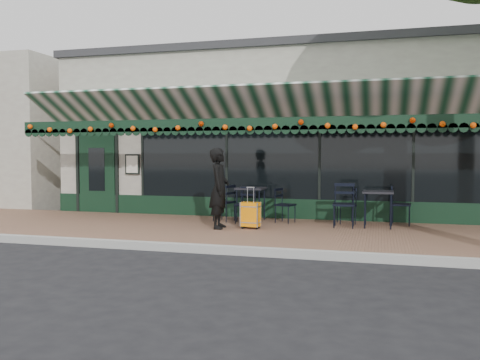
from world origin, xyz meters
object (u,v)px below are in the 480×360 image
(chair_a_front, at_px, (344,205))
(suitcase, at_px, (251,215))
(chair_b_right, at_px, (285,205))
(cafe_table_a, at_px, (378,195))
(chair_a_right, at_px, (401,205))
(chair_b_front, at_px, (245,205))
(cafe_table_b, at_px, (251,191))
(chair_b_left, at_px, (224,203))
(chair_a_left, at_px, (346,205))
(woman, at_px, (219,188))

(chair_a_front, bearing_deg, suitcase, -159.90)
(chair_a_front, height_order, chair_b_right, chair_a_front)
(cafe_table_a, xyz_separation_m, chair_a_right, (0.51, 0.53, -0.27))
(suitcase, height_order, chair_b_front, suitcase)
(cafe_table_b, relative_size, chair_b_left, 0.91)
(chair_a_left, height_order, chair_a_right, chair_a_right)
(woman, distance_m, cafe_table_b, 1.45)
(suitcase, height_order, cafe_table_a, suitcase)
(chair_a_right, xyz_separation_m, chair_b_right, (-2.63, -0.35, -0.04))
(woman, distance_m, chair_a_front, 2.80)
(chair_a_right, bearing_deg, chair_b_front, 104.66)
(chair_a_right, xyz_separation_m, chair_a_front, (-1.24, -0.72, 0.03))
(cafe_table_b, xyz_separation_m, chair_a_front, (2.27, -0.49, -0.24))
(chair_b_right, bearing_deg, chair_a_left, -61.20)
(chair_b_front, bearing_deg, chair_b_right, 27.40)
(woman, distance_m, chair_b_right, 1.83)
(chair_a_left, height_order, chair_b_right, chair_a_left)
(chair_b_right, relative_size, chair_b_front, 0.96)
(woman, bearing_deg, chair_a_left, -67.40)
(woman, xyz_separation_m, chair_a_right, (3.87, 1.63, -0.42))
(suitcase, relative_size, cafe_table_a, 1.12)
(suitcase, relative_size, chair_a_left, 1.06)
(chair_a_right, xyz_separation_m, chair_b_front, (-3.53, -0.69, -0.03))
(chair_b_left, relative_size, chair_b_right, 1.08)
(chair_a_right, relative_size, chair_b_front, 1.06)
(chair_b_right, bearing_deg, chair_b_front, 128.10)
(chair_a_left, xyz_separation_m, chair_b_front, (-2.30, -0.61, 0.01))
(cafe_table_a, bearing_deg, suitcase, -160.23)
(cafe_table_b, relative_size, chair_b_front, 0.94)
(chair_a_left, bearing_deg, cafe_table_b, -102.23)
(suitcase, bearing_deg, chair_b_front, 119.00)
(chair_b_left, height_order, chair_b_front, chair_b_left)
(cafe_table_a, relative_size, chair_b_right, 0.97)
(cafe_table_b, bearing_deg, woman, -104.24)
(woman, height_order, chair_a_left, woman)
(chair_b_right, bearing_deg, chair_b_left, 111.80)
(suitcase, xyz_separation_m, chair_a_left, (1.96, 1.42, 0.12))
(cafe_table_b, relative_size, chair_a_left, 0.95)
(chair_a_right, distance_m, chair_b_right, 2.66)
(cafe_table_b, height_order, chair_a_left, chair_a_left)
(cafe_table_a, xyz_separation_m, chair_b_right, (-2.12, 0.18, -0.31))
(woman, bearing_deg, suitcase, -86.85)
(chair_b_right, bearing_deg, suitcase, 171.58)
(chair_a_right, relative_size, chair_b_left, 1.02)
(cafe_table_a, xyz_separation_m, chair_a_front, (-0.73, -0.19, -0.23))
(cafe_table_a, relative_size, chair_a_front, 0.82)
(cafe_table_a, relative_size, cafe_table_b, 0.99)
(chair_a_right, bearing_deg, chair_a_front, 123.71)
(chair_a_left, bearing_deg, woman, -75.47)
(woman, distance_m, chair_a_left, 3.09)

